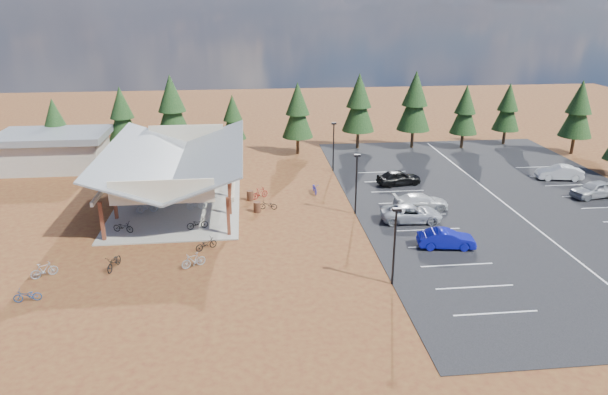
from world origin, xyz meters
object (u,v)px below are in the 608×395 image
Objects in this scene: trash_bin_0 at (257,207)px; bike_5 at (196,204)px; car_3 at (421,202)px; trash_bin_1 at (250,195)px; bike_9 at (44,270)px; bike_16 at (268,205)px; bike_2 at (166,182)px; car_8 at (595,189)px; car_4 at (399,178)px; car_9 at (559,173)px; bike_14 at (315,188)px; bike_0 at (123,227)px; bike_10 at (27,295)px; lamp_post_1 at (356,180)px; bike_7 at (213,168)px; bike_12 at (206,244)px; car_1 at (446,239)px; lamp_post_0 at (395,241)px; car_2 at (411,213)px; lamp_post_2 at (334,143)px; bike_1 at (147,207)px; bike_pavilion at (176,158)px; outbuilding at (54,150)px; bike_6 at (191,181)px; bike_13 at (193,260)px; bike_15 at (260,193)px; bike_4 at (197,223)px; bike_3 at (174,168)px.

bike_5 reaches higher than trash_bin_0.
trash_bin_1 is at bearing 72.75° from car_3.
bike_9 reaches higher than bike_16.
bike_2 is 39.40m from car_8.
car_4 is 16.26m from car_9.
bike_2 reaches higher than bike_14.
bike_0 is 1.05× the size of bike_10.
bike_14 is at bearing -83.63° from bike_9.
lamp_post_1 is 17.59m from bike_7.
car_1 is (17.17, -1.54, 0.27)m from bike_12.
lamp_post_0 is 22.21m from bike_10.
car_8 reaches higher than bike_7.
car_2 reaches higher than bike_16.
car_2 is (22.59, -0.05, 0.19)m from bike_0.
bike_7 is 34.65m from car_9.
bike_10 is at bearing 107.33° from car_1.
bike_12 is (-11.97, -17.72, -2.53)m from lamp_post_2.
bike_1 is 9.23m from bike_12.
car_8 is at bearing -98.39° from bike_2.
car_4 is at bearing -87.36° from bike_12.
bike_pavilion is at bearing 66.63° from car_1.
bike_5 is 0.37× the size of car_4.
bike_12 is at bearing -51.90° from outbuilding.
lamp_post_1 is 9.21m from car_1.
lamp_post_0 reaches higher than trash_bin_0.
bike_0 reaches higher than bike_6.
bike_12 is at bearing -20.78° from bike_16.
bike_2 is 0.43× the size of car_4.
bike_13 is at bearing 163.92° from lamp_post_0.
bike_15 is 0.36× the size of car_3.
bike_7 is (-12.36, 12.29, -2.33)m from lamp_post_1.
bike_5 is at bearing 169.25° from trash_bin_0.
lamp_post_1 is at bearing -105.17° from bike_5.
bike_9 reaches higher than bike_6.
car_8 is (34.55, -10.73, 0.15)m from bike_7.
bike_pavilion reaches higher than bike_16.
bike_13 is at bearing 101.41° from car_1.
bike_4 is 12.59m from bike_14.
bike_6 is 16.95m from bike_13.
lamp_post_0 is 3.04× the size of bike_9.
trash_bin_1 is at bearing -38.74° from bike_0.
lamp_post_2 reaches higher than outbuilding.
bike_7 is (4.96, 10.49, 0.01)m from bike_1.
bike_12 is at bearing 106.54° from car_3.
trash_bin_0 is 0.50× the size of bike_2.
lamp_post_2 is 16.56m from bike_3.
trash_bin_0 is 0.53× the size of bike_9.
bike_4 reaches higher than trash_bin_0.
lamp_post_0 reaches higher than car_1.
bike_1 reaches higher than bike_15.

